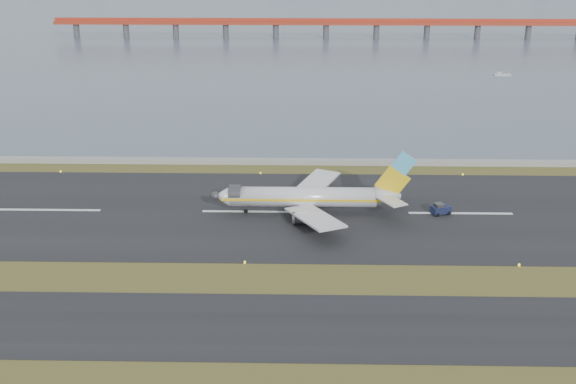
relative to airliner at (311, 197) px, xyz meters
The scene contains 8 objects.
ground 31.55m from the airliner, 110.53° to the right, with size 1000.00×1000.00×0.00m, color #3E4A1A.
taxiway_strip 42.94m from the airliner, 104.89° to the right, with size 1000.00×18.00×0.10m, color black.
runway_strip 11.53m from the airliner, behind, with size 1000.00×45.00×0.10m, color black.
seawall 32.68m from the airliner, 109.75° to the left, with size 1000.00×2.50×1.00m, color #999994.
red_pier 220.84m from the airliner, 87.66° to the left, with size 260.00×5.00×10.20m.
airliner is the anchor object (origin of this frame).
pushback_tug 25.09m from the airliner, ahead, with size 4.11×3.22×2.32m.
workboat_far 151.34m from the airliner, 62.09° to the left, with size 6.05×1.94×1.47m.
Camera 1 is at (9.47, -99.48, 53.00)m, focal length 45.00 mm.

